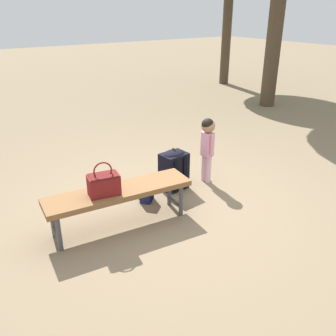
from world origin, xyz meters
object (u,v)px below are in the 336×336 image
Objects in this scene: backpack_large at (174,169)px; backpack_small at (147,190)px; child_standing at (207,140)px; park_bench at (119,194)px; handbag at (104,184)px.

backpack_large is 1.89× the size of backpack_small.
child_standing is 3.00× the size of backpack_small.
child_standing is (1.51, 0.32, 0.21)m from park_bench.
park_bench is 5.37× the size of backpack_small.
park_bench is 4.44× the size of handbag.
child_standing reaches higher than handbag.
handbag is 0.88m from backpack_small.
park_bench is 0.65m from backpack_small.
backpack_small is (-0.48, -0.10, -0.14)m from backpack_large.
backpack_large is (1.01, 0.40, -0.11)m from park_bench.
child_standing reaches higher than backpack_large.
child_standing is at bearing 11.91° from park_bench.
handbag is 0.40× the size of child_standing.
child_standing reaches higher than park_bench.
handbag is 1.21× the size of backpack_small.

